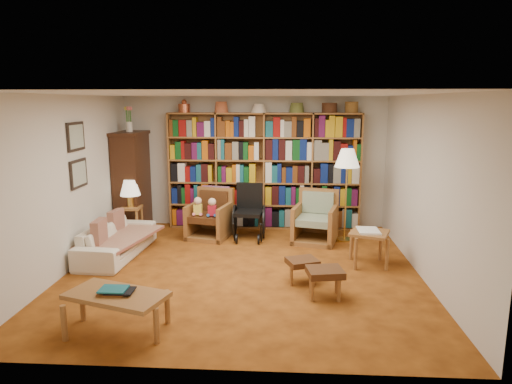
# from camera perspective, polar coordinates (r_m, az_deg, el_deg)

# --- Properties ---
(floor) EXTENTS (5.00, 5.00, 0.00)m
(floor) POSITION_cam_1_polar(r_m,az_deg,el_deg) (6.70, -1.61, -9.76)
(floor) COLOR #9F5418
(floor) RESTS_ON ground
(ceiling) EXTENTS (5.00, 5.00, 0.00)m
(ceiling) POSITION_cam_1_polar(r_m,az_deg,el_deg) (6.26, -1.74, 12.13)
(ceiling) COLOR silver
(ceiling) RESTS_ON wall_back
(wall_back) EXTENTS (5.00, 0.00, 5.00)m
(wall_back) POSITION_cam_1_polar(r_m,az_deg,el_deg) (8.83, -0.24, 3.74)
(wall_back) COLOR silver
(wall_back) RESTS_ON floor
(wall_front) EXTENTS (5.00, 0.00, 5.00)m
(wall_front) POSITION_cam_1_polar(r_m,az_deg,el_deg) (3.95, -4.89, -5.79)
(wall_front) COLOR silver
(wall_front) RESTS_ON floor
(wall_left) EXTENTS (0.00, 5.00, 5.00)m
(wall_left) POSITION_cam_1_polar(r_m,az_deg,el_deg) (7.04, -22.40, 0.96)
(wall_left) COLOR silver
(wall_left) RESTS_ON floor
(wall_right) EXTENTS (0.00, 5.00, 5.00)m
(wall_right) POSITION_cam_1_polar(r_m,az_deg,el_deg) (6.63, 20.39, 0.52)
(wall_right) COLOR silver
(wall_right) RESTS_ON floor
(bookshelf) EXTENTS (3.60, 0.30, 2.42)m
(bookshelf) POSITION_cam_1_polar(r_m,az_deg,el_deg) (8.66, 1.01, 3.06)
(bookshelf) COLOR #915B2D
(bookshelf) RESTS_ON floor
(curio_cabinet) EXTENTS (0.50, 0.95, 2.40)m
(curio_cabinet) POSITION_cam_1_polar(r_m,az_deg,el_deg) (8.82, -15.24, 1.39)
(curio_cabinet) COLOR #3A1D0F
(curio_cabinet) RESTS_ON floor
(framed_pictures) EXTENTS (0.03, 0.52, 0.97)m
(framed_pictures) POSITION_cam_1_polar(r_m,az_deg,el_deg) (7.25, -21.45, 4.31)
(framed_pictures) COLOR black
(framed_pictures) RESTS_ON wall_left
(sofa) EXTENTS (1.78, 0.79, 0.51)m
(sofa) POSITION_cam_1_polar(r_m,az_deg,el_deg) (7.57, -16.99, -5.75)
(sofa) COLOR beige
(sofa) RESTS_ON floor
(sofa_throw) EXTENTS (1.09, 1.63, 0.04)m
(sofa_throw) POSITION_cam_1_polar(r_m,az_deg,el_deg) (7.54, -16.65, -5.44)
(sofa_throw) COLOR beige
(sofa_throw) RESTS_ON sofa
(cushion_left) EXTENTS (0.17, 0.38, 0.37)m
(cushion_left) POSITION_cam_1_polar(r_m,az_deg,el_deg) (7.88, -17.08, -3.62)
(cushion_left) COLOR maroon
(cushion_left) RESTS_ON sofa
(cushion_right) EXTENTS (0.14, 0.39, 0.39)m
(cushion_right) POSITION_cam_1_polar(r_m,az_deg,el_deg) (7.25, -19.00, -5.01)
(cushion_right) COLOR maroon
(cushion_right) RESTS_ON sofa
(side_table_lamp) EXTENTS (0.38, 0.38, 0.55)m
(side_table_lamp) POSITION_cam_1_polar(r_m,az_deg,el_deg) (8.50, -15.29, -2.84)
(side_table_lamp) COLOR #915B2D
(side_table_lamp) RESTS_ON floor
(table_lamp) EXTENTS (0.36, 0.36, 0.49)m
(table_lamp) POSITION_cam_1_polar(r_m,az_deg,el_deg) (8.40, -15.46, 0.42)
(table_lamp) COLOR gold
(table_lamp) RESTS_ON side_table_lamp
(armchair_leather) EXTENTS (0.85, 0.87, 0.88)m
(armchair_leather) POSITION_cam_1_polar(r_m,az_deg,el_deg) (8.27, -5.79, -3.10)
(armchair_leather) COLOR #915B2D
(armchair_leather) RESTS_ON floor
(armchair_sage) EXTENTS (0.89, 0.90, 0.89)m
(armchair_sage) POSITION_cam_1_polar(r_m,az_deg,el_deg) (8.06, 7.32, -3.68)
(armchair_sage) COLOR #915B2D
(armchair_sage) RESTS_ON floor
(wheelchair) EXTENTS (0.56, 0.78, 0.97)m
(wheelchair) POSITION_cam_1_polar(r_m,az_deg,el_deg) (8.13, -0.86, -2.69)
(wheelchair) COLOR black
(wheelchair) RESTS_ON floor
(floor_lamp) EXTENTS (0.43, 0.43, 1.62)m
(floor_lamp) POSITION_cam_1_polar(r_m,az_deg,el_deg) (7.94, 11.32, 3.72)
(floor_lamp) COLOR gold
(floor_lamp) RESTS_ON floor
(side_table_papers) EXTENTS (0.67, 0.67, 0.55)m
(side_table_papers) POSITION_cam_1_polar(r_m,az_deg,el_deg) (6.98, 13.96, -5.45)
(side_table_papers) COLOR #915B2D
(side_table_papers) RESTS_ON floor
(footstool_a) EXTENTS (0.48, 0.45, 0.33)m
(footstool_a) POSITION_cam_1_polar(r_m,az_deg,el_deg) (6.22, 5.81, -8.87)
(footstool_a) COLOR #482613
(footstool_a) RESTS_ON floor
(footstool_b) EXTENTS (0.49, 0.44, 0.37)m
(footstool_b) POSITION_cam_1_polar(r_m,az_deg,el_deg) (5.81, 8.62, -10.10)
(footstool_b) COLOR #482613
(footstool_b) RESTS_ON floor
(coffee_table) EXTENTS (1.16, 0.82, 0.49)m
(coffee_table) POSITION_cam_1_polar(r_m,az_deg,el_deg) (5.12, -17.03, -12.55)
(coffee_table) COLOR #915B2D
(coffee_table) RESTS_ON floor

